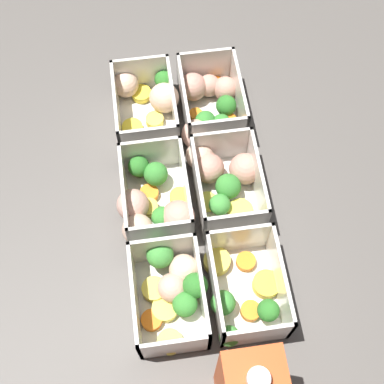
{
  "coord_description": "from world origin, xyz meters",
  "views": [
    {
      "loc": [
        -0.36,
        0.05,
        0.75
      ],
      "look_at": [
        0.0,
        0.0,
        0.03
      ],
      "focal_mm": 50.0,
      "sensor_mm": 36.0,
      "label": 1
    }
  ],
  "objects_px": {
    "container_near_left": "(244,291)",
    "container_far_center": "(153,203)",
    "container_far_left": "(173,289)",
    "container_far_right": "(147,102)",
    "container_near_center": "(224,179)",
    "container_near_right": "(209,105)"
  },
  "relations": [
    {
      "from": "container_near_center",
      "to": "container_far_left",
      "type": "bearing_deg",
      "value": 148.43
    },
    {
      "from": "container_near_right",
      "to": "container_far_left",
      "type": "xyz_separation_m",
      "value": [
        -0.3,
        0.1,
        -0.0
      ]
    },
    {
      "from": "container_near_left",
      "to": "container_far_left",
      "type": "height_order",
      "value": "same"
    },
    {
      "from": "container_far_center",
      "to": "container_far_right",
      "type": "relative_size",
      "value": 0.92
    },
    {
      "from": "container_far_center",
      "to": "container_far_left",
      "type": "bearing_deg",
      "value": -174.87
    },
    {
      "from": "container_near_center",
      "to": "container_far_right",
      "type": "height_order",
      "value": "same"
    },
    {
      "from": "container_near_left",
      "to": "container_far_center",
      "type": "xyz_separation_m",
      "value": [
        0.15,
        0.11,
        0.0
      ]
    },
    {
      "from": "container_far_center",
      "to": "container_far_right",
      "type": "xyz_separation_m",
      "value": [
        0.19,
        -0.01,
        -0.0
      ]
    },
    {
      "from": "container_far_center",
      "to": "container_near_right",
      "type": "bearing_deg",
      "value": -33.29
    },
    {
      "from": "container_near_right",
      "to": "container_near_center",
      "type": "bearing_deg",
      "value": -179.24
    },
    {
      "from": "container_near_left",
      "to": "container_near_center",
      "type": "height_order",
      "value": "same"
    },
    {
      "from": "container_far_center",
      "to": "container_near_center",
      "type": "bearing_deg",
      "value": -76.76
    },
    {
      "from": "container_near_left",
      "to": "container_far_center",
      "type": "bearing_deg",
      "value": 36.0
    },
    {
      "from": "container_far_left",
      "to": "container_far_right",
      "type": "xyz_separation_m",
      "value": [
        0.32,
        0.0,
        -0.0
      ]
    },
    {
      "from": "container_near_right",
      "to": "container_far_right",
      "type": "relative_size",
      "value": 0.97
    },
    {
      "from": "container_near_left",
      "to": "container_near_center",
      "type": "xyz_separation_m",
      "value": [
        0.18,
        -0.0,
        0.0
      ]
    },
    {
      "from": "container_near_right",
      "to": "container_far_right",
      "type": "bearing_deg",
      "value": 79.21
    },
    {
      "from": "container_far_right",
      "to": "container_far_left",
      "type": "bearing_deg",
      "value": -179.59
    },
    {
      "from": "container_near_center",
      "to": "container_far_center",
      "type": "distance_m",
      "value": 0.12
    },
    {
      "from": "container_near_right",
      "to": "container_far_center",
      "type": "height_order",
      "value": "same"
    },
    {
      "from": "container_far_right",
      "to": "container_near_left",
      "type": "bearing_deg",
      "value": -163.43
    },
    {
      "from": "container_far_left",
      "to": "container_far_center",
      "type": "distance_m",
      "value": 0.14
    }
  ]
}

